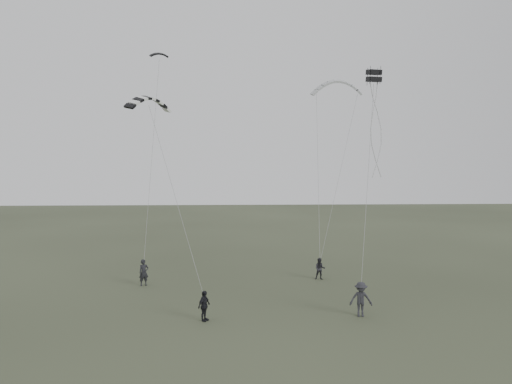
{
  "coord_description": "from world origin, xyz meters",
  "views": [
    {
      "loc": [
        -0.11,
        -27.93,
        8.66
      ],
      "look_at": [
        1.28,
        5.31,
        6.57
      ],
      "focal_mm": 35.0,
      "sensor_mm": 36.0,
      "label": 1
    }
  ],
  "objects_px": {
    "flyer_left": "(144,273)",
    "flyer_far": "(361,299)",
    "kite_striped": "(149,98)",
    "kite_box": "(374,76)",
    "flyer_center": "(204,306)",
    "kite_dark_small": "(159,54)",
    "kite_pale_large": "(337,81)",
    "flyer_right": "(320,269)"
  },
  "relations": [
    {
      "from": "kite_striped",
      "to": "flyer_left",
      "type": "bearing_deg",
      "value": 63.29
    },
    {
      "from": "kite_box",
      "to": "flyer_right",
      "type": "bearing_deg",
      "value": 106.75
    },
    {
      "from": "flyer_far",
      "to": "flyer_left",
      "type": "bearing_deg",
      "value": 156.0
    },
    {
      "from": "kite_striped",
      "to": "kite_pale_large",
      "type": "bearing_deg",
      "value": -9.88
    },
    {
      "from": "flyer_center",
      "to": "kite_striped",
      "type": "height_order",
      "value": "kite_striped"
    },
    {
      "from": "flyer_left",
      "to": "kite_box",
      "type": "height_order",
      "value": "kite_box"
    },
    {
      "from": "kite_box",
      "to": "kite_striped",
      "type": "bearing_deg",
      "value": 166.45
    },
    {
      "from": "flyer_right",
      "to": "kite_striped",
      "type": "xyz_separation_m",
      "value": [
        -11.5,
        -4.39,
        11.75
      ]
    },
    {
      "from": "flyer_left",
      "to": "kite_pale_large",
      "type": "height_order",
      "value": "kite_pale_large"
    },
    {
      "from": "flyer_right",
      "to": "kite_pale_large",
      "type": "height_order",
      "value": "kite_pale_large"
    },
    {
      "from": "kite_striped",
      "to": "kite_box",
      "type": "relative_size",
      "value": 3.97
    },
    {
      "from": "flyer_right",
      "to": "flyer_far",
      "type": "distance_m",
      "value": 8.74
    },
    {
      "from": "flyer_far",
      "to": "kite_striped",
      "type": "relative_size",
      "value": 0.64
    },
    {
      "from": "flyer_right",
      "to": "kite_pale_large",
      "type": "bearing_deg",
      "value": 77.63
    },
    {
      "from": "kite_pale_large",
      "to": "kite_dark_small",
      "type": "bearing_deg",
      "value": -165.38
    },
    {
      "from": "kite_box",
      "to": "flyer_center",
      "type": "bearing_deg",
      "value": -169.07
    },
    {
      "from": "flyer_left",
      "to": "flyer_far",
      "type": "relative_size",
      "value": 0.94
    },
    {
      "from": "kite_dark_small",
      "to": "kite_striped",
      "type": "distance_m",
      "value": 8.35
    },
    {
      "from": "kite_striped",
      "to": "flyer_right",
      "type": "bearing_deg",
      "value": -24.07
    },
    {
      "from": "flyer_center",
      "to": "kite_dark_small",
      "type": "distance_m",
      "value": 20.3
    },
    {
      "from": "kite_striped",
      "to": "flyer_far",
      "type": "bearing_deg",
      "value": -64.29
    },
    {
      "from": "flyer_right",
      "to": "flyer_center",
      "type": "distance_m",
      "value": 12.05
    },
    {
      "from": "flyer_center",
      "to": "kite_box",
      "type": "xyz_separation_m",
      "value": [
        10.43,
        4.78,
        13.16
      ]
    },
    {
      "from": "kite_box",
      "to": "kite_pale_large",
      "type": "bearing_deg",
      "value": 78.52
    },
    {
      "from": "flyer_far",
      "to": "kite_pale_large",
      "type": "bearing_deg",
      "value": 89.47
    },
    {
      "from": "flyer_right",
      "to": "kite_pale_large",
      "type": "relative_size",
      "value": 0.37
    },
    {
      "from": "flyer_center",
      "to": "kite_pale_large",
      "type": "bearing_deg",
      "value": -2.98
    },
    {
      "from": "flyer_center",
      "to": "flyer_far",
      "type": "bearing_deg",
      "value": -55.15
    },
    {
      "from": "kite_pale_large",
      "to": "kite_striped",
      "type": "bearing_deg",
      "value": -140.03
    },
    {
      "from": "flyer_far",
      "to": "kite_dark_small",
      "type": "distance_m",
      "value": 23.29
    },
    {
      "from": "kite_dark_small",
      "to": "kite_striped",
      "type": "height_order",
      "value": "kite_dark_small"
    },
    {
      "from": "flyer_center",
      "to": "kite_pale_large",
      "type": "relative_size",
      "value": 0.39
    },
    {
      "from": "flyer_left",
      "to": "kite_box",
      "type": "bearing_deg",
      "value": -39.33
    },
    {
      "from": "kite_pale_large",
      "to": "kite_box",
      "type": "relative_size",
      "value": 5.51
    },
    {
      "from": "kite_pale_large",
      "to": "kite_striped",
      "type": "distance_m",
      "value": 16.93
    },
    {
      "from": "flyer_right",
      "to": "kite_pale_large",
      "type": "distance_m",
      "value": 15.44
    },
    {
      "from": "kite_dark_small",
      "to": "kite_striped",
      "type": "relative_size",
      "value": 0.46
    },
    {
      "from": "kite_dark_small",
      "to": "kite_box",
      "type": "height_order",
      "value": "kite_dark_small"
    },
    {
      "from": "kite_striped",
      "to": "kite_box",
      "type": "xyz_separation_m",
      "value": [
        14.06,
        0.03,
        1.45
      ]
    },
    {
      "from": "flyer_right",
      "to": "kite_striped",
      "type": "relative_size",
      "value": 0.52
    },
    {
      "from": "flyer_far",
      "to": "kite_box",
      "type": "relative_size",
      "value": 2.55
    },
    {
      "from": "flyer_left",
      "to": "flyer_far",
      "type": "bearing_deg",
      "value": -56.93
    }
  ]
}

